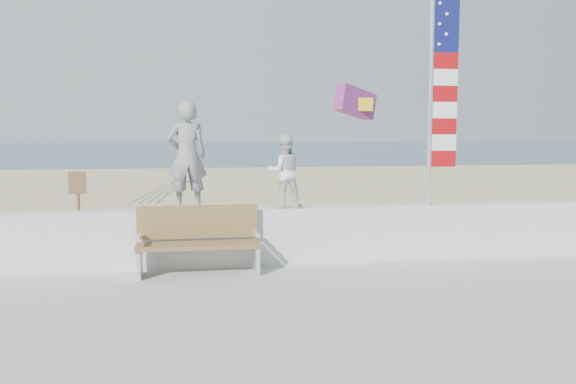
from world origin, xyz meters
The scene contains 9 objects.
ground centered at (0.00, 0.00, 0.00)m, with size 220.00×220.00×0.00m, color #2F4B5F.
sand centered at (0.00, 9.00, 0.04)m, with size 90.00×40.00×0.08m, color #C7B885.
seawall centered at (0.00, 2.00, 0.63)m, with size 30.00×0.35×0.90m, color silver.
adult centered at (-1.34, 2.00, 1.91)m, with size 0.61×0.40×1.66m, color gray.
child centered at (0.18, 2.00, 1.65)m, with size 0.56×0.43×1.15m, color silver.
bench centered at (-1.19, 1.55, 0.69)m, with size 1.80×0.57×1.00m.
flag centered at (2.71, 2.00, 2.99)m, with size 0.50×0.08×3.50m.
parafoil_kite centered at (2.10, 4.68, 2.87)m, with size 1.03×0.77×0.72m.
sign centered at (-3.35, 4.35, 0.94)m, with size 0.32×0.07×1.46m.
Camera 1 is at (-1.36, -7.45, 2.30)m, focal length 38.00 mm.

